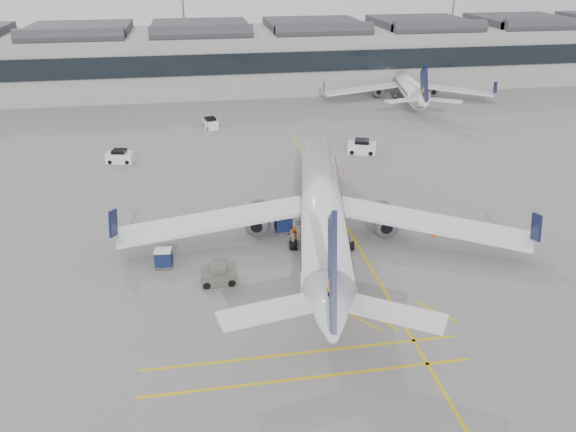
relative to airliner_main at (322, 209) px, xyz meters
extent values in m
plane|color=gray|center=(-6.85, -5.94, -3.23)|extent=(220.00, 220.00, 0.00)
cube|color=#9E9E99|center=(-6.85, 66.06, 2.27)|extent=(200.00, 20.00, 11.00)
cube|color=black|center=(-6.85, 55.86, 3.27)|extent=(200.00, 0.50, 3.60)
cube|color=#38383D|center=(-6.85, 66.06, 8.47)|extent=(200.00, 18.00, 1.40)
cylinder|color=slate|center=(-11.85, 80.06, 9.27)|extent=(0.44, 0.44, 25.00)
cylinder|color=slate|center=(48.15, 80.06, 9.27)|extent=(0.44, 0.44, 25.00)
cube|color=gold|center=(3.15, 4.06, -3.23)|extent=(0.25, 60.00, 0.01)
cylinder|color=white|center=(0.13, 0.70, 0.06)|extent=(9.73, 31.49, 3.92)
cone|color=white|center=(3.46, 18.13, 0.06)|extent=(4.64, 4.84, 3.92)
cone|color=white|center=(-3.27, -17.14, 0.47)|extent=(4.79, 5.66, 3.92)
cube|color=white|center=(-9.90, 1.02, -0.88)|extent=(18.07, 5.95, 0.37)
cube|color=white|center=(9.58, -2.70, -0.88)|extent=(17.36, 11.84, 0.37)
cylinder|color=slate|center=(-5.72, 2.35, -1.61)|extent=(2.86, 4.10, 2.19)
cylinder|color=slate|center=(6.18, 0.07, -1.61)|extent=(2.86, 4.10, 2.19)
cube|color=black|center=(-3.16, -16.53, 3.40)|extent=(1.80, 7.86, 8.74)
cylinder|color=black|center=(2.39, 12.49, -2.90)|extent=(0.41, 0.71, 0.67)
cylinder|color=black|center=(-2.92, -1.38, -2.81)|extent=(0.87, 0.96, 0.83)
cylinder|color=black|center=(2.21, -2.36, -2.81)|extent=(0.87, 0.96, 0.83)
cylinder|color=white|center=(27.57, 52.15, -0.51)|extent=(7.72, 26.11, 3.25)
cone|color=white|center=(30.13, 66.62, -0.51)|extent=(3.80, 3.97, 3.25)
cone|color=white|center=(24.95, 37.34, -0.16)|extent=(3.92, 4.65, 3.25)
cube|color=white|center=(19.25, 52.30, -1.29)|extent=(14.99, 5.12, 0.30)
cube|color=white|center=(35.43, 49.44, -1.29)|extent=(14.44, 9.65, 0.30)
cylinder|color=slate|center=(22.71, 53.45, -1.89)|extent=(2.33, 3.38, 1.82)
cylinder|color=slate|center=(32.58, 51.70, -1.89)|extent=(2.33, 3.38, 1.82)
cube|color=black|center=(25.04, 37.85, 2.26)|extent=(1.40, 6.52, 7.24)
cylinder|color=black|center=(29.30, 61.94, -2.96)|extent=(0.33, 0.59, 0.55)
cylinder|color=black|center=(25.06, 50.40, -2.89)|extent=(0.72, 0.79, 0.69)
cylinder|color=black|center=(29.32, 49.64, -2.89)|extent=(0.72, 0.79, 0.69)
cube|color=silver|center=(-0.91, 1.52, -2.92)|extent=(3.63, 2.61, 0.62)
cube|color=black|center=(-0.09, 1.89, -2.21)|extent=(3.16, 2.13, 1.32)
cube|color=silver|center=(-1.80, 1.12, -2.30)|extent=(1.21, 1.38, 0.80)
cylinder|color=black|center=(-1.79, 0.44, -3.04)|extent=(0.42, 0.31, 0.39)
cylinder|color=black|center=(-2.30, 1.57, -3.04)|extent=(0.42, 0.31, 0.39)
cylinder|color=black|center=(0.49, 1.46, -3.04)|extent=(0.42, 0.31, 0.39)
cylinder|color=black|center=(-0.03, 2.60, -3.04)|extent=(0.42, 0.31, 0.39)
cube|color=gray|center=(-5.20, 4.21, -3.04)|extent=(2.24, 2.04, 0.13)
cube|color=#131E4C|center=(-5.20, 4.21, -2.17)|extent=(2.07, 1.94, 1.57)
cube|color=silver|center=(-5.20, 4.21, -1.35)|extent=(2.14, 2.01, 0.11)
cylinder|color=black|center=(-6.11, 3.90, -3.11)|extent=(0.26, 0.18, 0.24)
cylinder|color=black|center=(-5.71, 5.02, -3.11)|extent=(0.26, 0.18, 0.24)
cylinder|color=black|center=(-4.68, 3.40, -3.11)|extent=(0.26, 0.18, 0.24)
cylinder|color=black|center=(-4.28, 4.52, -3.11)|extent=(0.26, 0.18, 0.24)
cube|color=gray|center=(-3.26, 2.29, -3.05)|extent=(1.80, 1.53, 0.12)
cube|color=#131E4C|center=(-3.26, 2.29, -2.25)|extent=(1.65, 1.46, 1.46)
cube|color=silver|center=(-3.26, 2.29, -1.48)|extent=(1.70, 1.52, 0.10)
cylinder|color=black|center=(-3.92, 1.69, -3.12)|extent=(0.23, 0.12, 0.22)
cylinder|color=black|center=(-4.00, 2.79, -3.12)|extent=(0.23, 0.12, 0.22)
cylinder|color=black|center=(-2.52, 1.79, -3.12)|extent=(0.23, 0.12, 0.22)
cylinder|color=black|center=(-2.60, 2.89, -3.12)|extent=(0.23, 0.12, 0.22)
cube|color=gray|center=(-5.67, 4.01, -3.06)|extent=(1.93, 1.73, 0.12)
cube|color=#131E4C|center=(-5.67, 4.01, -2.29)|extent=(1.78, 1.64, 1.40)
cube|color=silver|center=(-5.67, 4.01, -1.55)|extent=(1.84, 1.70, 0.10)
cylinder|color=black|center=(-6.46, 3.67, -3.13)|extent=(0.23, 0.15, 0.21)
cylinder|color=black|center=(-6.19, 4.70, -3.13)|extent=(0.23, 0.15, 0.21)
cylinder|color=black|center=(-5.15, 3.32, -3.13)|extent=(0.23, 0.15, 0.21)
cylinder|color=black|center=(-4.88, 4.35, -3.13)|extent=(0.23, 0.15, 0.21)
cube|color=gray|center=(-14.57, -2.53, -3.07)|extent=(1.66, 1.42, 0.11)
cube|color=#131E4C|center=(-14.57, -2.53, -2.34)|extent=(1.52, 1.36, 1.32)
cube|color=silver|center=(-14.57, -2.53, -1.65)|extent=(1.57, 1.41, 0.09)
cylinder|color=black|center=(-15.25, -2.97, -3.13)|extent=(0.21, 0.11, 0.20)
cylinder|color=black|center=(-15.16, -1.98, -3.13)|extent=(0.21, 0.11, 0.20)
cylinder|color=black|center=(-13.98, -3.09, -3.13)|extent=(0.21, 0.11, 0.20)
cylinder|color=black|center=(-13.89, -2.10, -3.13)|extent=(0.21, 0.11, 0.20)
imported|color=orange|center=(0.78, 2.13, -2.42)|extent=(0.70, 0.67, 1.62)
imported|color=orange|center=(-2.76, -0.55, -2.29)|extent=(0.99, 0.82, 1.88)
cube|color=#525346|center=(-10.03, -5.98, -2.61)|extent=(2.89, 1.79, 1.14)
cube|color=#525346|center=(-10.03, -5.98, -1.93)|extent=(1.40, 1.40, 0.57)
cylinder|color=black|center=(-11.03, -6.75, -2.91)|extent=(0.64, 0.30, 0.64)
cylinder|color=black|center=(-11.08, -5.27, -2.91)|extent=(0.64, 0.30, 0.64)
cylinder|color=black|center=(-8.99, -6.68, -2.91)|extent=(0.64, 0.30, 0.64)
cylinder|color=black|center=(-9.03, -5.21, -2.91)|extent=(0.64, 0.30, 0.64)
cone|color=#F24C0A|center=(6.72, 17.00, -3.00)|extent=(0.34, 0.34, 0.47)
cone|color=#F24C0A|center=(10.83, -1.24, -2.99)|extent=(0.35, 0.35, 0.49)
cube|color=white|center=(-20.96, 25.33, -2.58)|extent=(3.61, 2.32, 1.30)
cube|color=black|center=(-20.96, 25.33, -1.80)|extent=(1.95, 1.88, 0.56)
cylinder|color=black|center=(-22.20, 24.83, -2.95)|extent=(0.59, 0.31, 0.56)
cylinder|color=black|center=(-21.89, 26.28, -2.95)|extent=(0.59, 0.31, 0.56)
cylinder|color=black|center=(-20.02, 24.37, -2.95)|extent=(0.59, 0.31, 0.56)
cylinder|color=black|center=(-19.72, 25.82, -2.95)|extent=(0.59, 0.31, 0.56)
cube|color=white|center=(-8.74, 38.89, -2.61)|extent=(2.38, 3.49, 1.24)
cube|color=black|center=(-8.74, 38.89, -1.86)|extent=(1.87, 1.93, 0.53)
cylinder|color=black|center=(-7.77, 38.05, -2.97)|extent=(0.33, 0.56, 0.53)
cylinder|color=black|center=(-9.14, 37.67, -2.97)|extent=(0.33, 0.56, 0.53)
cylinder|color=black|center=(-8.34, 40.10, -2.97)|extent=(0.33, 0.56, 0.53)
cylinder|color=black|center=(-9.70, 39.72, -2.97)|extent=(0.33, 0.56, 0.53)
cube|color=white|center=(10.91, 23.54, -2.50)|extent=(4.15, 3.01, 1.46)
cube|color=black|center=(10.91, 23.54, -1.62)|extent=(2.35, 2.29, 0.62)
cylinder|color=black|center=(9.46, 23.17, -2.92)|extent=(0.66, 0.42, 0.62)
cylinder|color=black|center=(10.01, 24.74, -2.92)|extent=(0.66, 0.42, 0.62)
cylinder|color=black|center=(11.81, 22.34, -2.92)|extent=(0.66, 0.42, 0.62)
cylinder|color=black|center=(12.36, 23.91, -2.92)|extent=(0.66, 0.42, 0.62)
camera|label=1|loc=(-10.97, -46.02, 21.87)|focal=35.00mm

